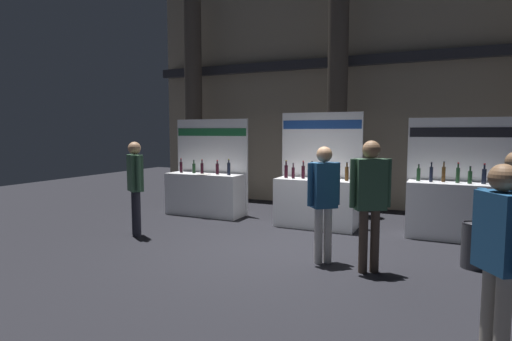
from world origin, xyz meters
TOP-DOWN VIEW (x-y plane):
  - ground_plane at (0.00, 0.00)m, footprint 24.00×24.00m
  - hall_colonnade at (0.00, 4.38)m, footprint 11.04×1.23m
  - exhibitor_booth_0 at (-2.66, 1.92)m, footprint 1.93×0.71m
  - exhibitor_booth_1 at (0.06, 1.82)m, footprint 1.72×0.66m
  - exhibitor_booth_2 at (2.75, 1.96)m, footprint 1.97×0.66m
  - trash_bin at (2.87, 0.28)m, footprint 0.35×0.35m
  - visitor_0 at (-2.78, -0.33)m, footprint 0.46×0.38m
  - visitor_1 at (2.89, -2.48)m, footprint 0.40×0.48m
  - visitor_3 at (1.53, -0.56)m, footprint 0.51×0.39m
  - visitor_5 at (0.84, -0.42)m, footprint 0.43×0.42m

SIDE VIEW (x-z plane):
  - ground_plane at x=0.00m, z-range 0.00..0.00m
  - trash_bin at x=2.87m, z-range 0.00..0.67m
  - exhibitor_booth_0 at x=-2.66m, z-range -0.54..1.71m
  - exhibitor_booth_1 at x=0.06m, z-range -0.58..1.78m
  - exhibitor_booth_2 at x=2.75m, z-range -0.51..1.71m
  - visitor_1 at x=2.89m, z-range 0.16..1.87m
  - visitor_5 at x=0.84m, z-range 0.17..1.92m
  - visitor_0 at x=-2.78m, z-range 0.17..1.94m
  - visitor_3 at x=1.53m, z-range 0.19..2.03m
  - hall_colonnade at x=0.00m, z-range -0.07..6.67m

